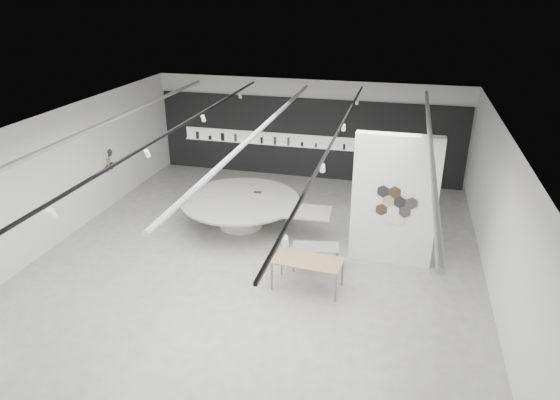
% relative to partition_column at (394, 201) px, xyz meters
% --- Properties ---
extents(room, '(12.02, 14.02, 3.82)m').
position_rel_partition_column_xyz_m(room, '(-3.59, -1.00, 0.27)').
color(room, '#AAAAA1').
rests_on(room, ground).
extents(back_wall_display, '(11.80, 0.27, 3.10)m').
position_rel_partition_column_xyz_m(back_wall_display, '(-3.58, 5.94, -0.26)').
color(back_wall_display, black).
rests_on(back_wall_display, ground).
extents(partition_column, '(2.20, 0.38, 3.60)m').
position_rel_partition_column_xyz_m(partition_column, '(0.00, 0.00, 0.00)').
color(partition_column, white).
rests_on(partition_column, ground).
extents(display_island, '(4.85, 3.87, 0.94)m').
position_rel_partition_column_xyz_m(display_island, '(-4.55, 1.04, -1.19)').
color(display_island, white).
rests_on(display_island, ground).
extents(sample_table_wood, '(1.76, 0.98, 0.80)m').
position_rel_partition_column_xyz_m(sample_table_wood, '(-1.91, -1.86, -1.06)').
color(sample_table_wood, '#A77F56').
rests_on(sample_table_wood, ground).
extents(sample_table_stone, '(1.31, 0.82, 0.63)m').
position_rel_partition_column_xyz_m(sample_table_stone, '(-1.90, -0.83, -1.23)').
color(sample_table_stone, gray).
rests_on(sample_table_stone, ground).
extents(kitchen_counter, '(1.64, 0.70, 1.27)m').
position_rel_partition_column_xyz_m(kitchen_counter, '(0.02, 5.51, -1.34)').
color(kitchen_counter, white).
rests_on(kitchen_counter, ground).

